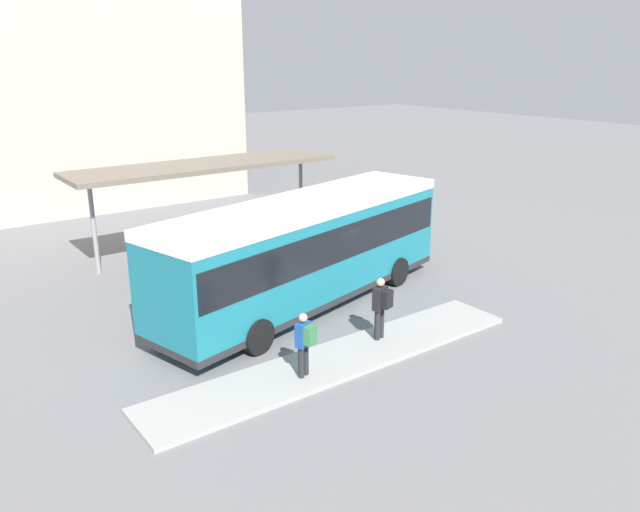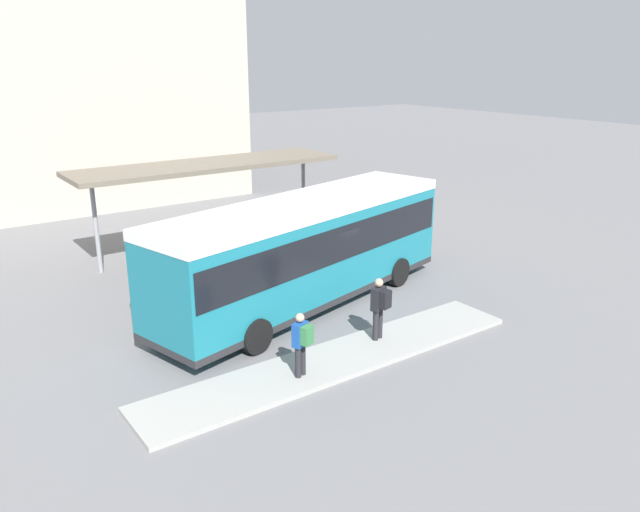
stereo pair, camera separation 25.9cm
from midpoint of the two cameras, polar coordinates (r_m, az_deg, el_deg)
name	(u,v)px [view 1 (the left image)]	position (r m, az deg, el deg)	size (l,w,h in m)	color
ground_plane	(306,305)	(19.42, -1.65, -4.48)	(120.00, 120.00, 0.00)	slate
curb_island	(340,359)	(15.97, 1.36, -9.43)	(10.59, 1.80, 0.12)	#9E9E99
city_bus	(306,245)	(18.78, -1.68, 0.98)	(10.94, 5.00, 3.32)	#197284
pedestrian_waiting	(305,341)	(14.67, -1.92, -7.77)	(0.45, 0.49, 1.60)	#232328
pedestrian_companion	(381,305)	(16.58, 5.18, -4.45)	(0.47, 0.51, 1.72)	#232328
bicycle_orange	(396,225)	(27.27, 6.72, 2.85)	(0.48, 1.73, 0.75)	black
bicycle_black	(389,220)	(28.18, 6.09, 3.28)	(0.48, 1.52, 0.66)	black
bicycle_blue	(375,216)	(28.78, 4.79, 3.63)	(0.48, 1.54, 0.67)	black
station_shelter	(206,167)	(24.22, -10.73, 8.01)	(10.29, 2.74, 3.51)	#706656
potted_planter_near_shelter	(289,243)	(23.39, -3.17, 1.24)	(0.84, 0.84, 1.34)	slate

